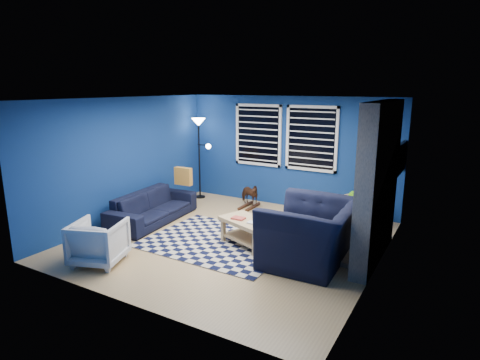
# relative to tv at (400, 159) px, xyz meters

# --- Properties ---
(floor) EXTENTS (5.00, 5.00, 0.00)m
(floor) POSITION_rel_tv_xyz_m (-2.45, -2.00, -1.40)
(floor) COLOR tan
(floor) RESTS_ON ground
(ceiling) EXTENTS (5.00, 5.00, 0.00)m
(ceiling) POSITION_rel_tv_xyz_m (-2.45, -2.00, 1.10)
(ceiling) COLOR white
(ceiling) RESTS_ON wall_back
(wall_back) EXTENTS (5.00, 0.00, 5.00)m
(wall_back) POSITION_rel_tv_xyz_m (-2.45, 0.50, -0.15)
(wall_back) COLOR navy
(wall_back) RESTS_ON floor
(wall_left) EXTENTS (0.00, 5.00, 5.00)m
(wall_left) POSITION_rel_tv_xyz_m (-4.95, -2.00, -0.15)
(wall_left) COLOR navy
(wall_left) RESTS_ON floor
(wall_right) EXTENTS (0.00, 5.00, 5.00)m
(wall_right) POSITION_rel_tv_xyz_m (0.05, -2.00, -0.15)
(wall_right) COLOR navy
(wall_right) RESTS_ON floor
(fireplace) EXTENTS (0.65, 2.00, 2.50)m
(fireplace) POSITION_rel_tv_xyz_m (-0.09, -1.50, -0.20)
(fireplace) COLOR gray
(fireplace) RESTS_ON floor
(window_left) EXTENTS (1.17, 0.06, 1.42)m
(window_left) POSITION_rel_tv_xyz_m (-3.20, 0.46, 0.20)
(window_left) COLOR black
(window_left) RESTS_ON wall_back
(window_right) EXTENTS (1.17, 0.06, 1.42)m
(window_right) POSITION_rel_tv_xyz_m (-1.90, 0.46, 0.20)
(window_right) COLOR black
(window_right) RESTS_ON wall_back
(tv) EXTENTS (0.07, 1.00, 0.58)m
(tv) POSITION_rel_tv_xyz_m (0.00, 0.00, 0.00)
(tv) COLOR black
(tv) RESTS_ON wall_right
(rug) EXTENTS (2.53, 2.04, 0.02)m
(rug) POSITION_rel_tv_xyz_m (-2.59, -2.17, -1.39)
(rug) COLOR black
(rug) RESTS_ON floor
(sofa) EXTENTS (2.17, 1.01, 0.61)m
(sofa) POSITION_rel_tv_xyz_m (-4.37, -1.90, -1.09)
(sofa) COLOR black
(sofa) RESTS_ON floor
(armchair_big) EXTENTS (1.55, 1.36, 0.97)m
(armchair_big) POSITION_rel_tv_xyz_m (-0.91, -2.16, -0.91)
(armchair_big) COLOR black
(armchair_big) RESTS_ON floor
(armchair_bent) EXTENTS (0.95, 0.96, 0.69)m
(armchair_bent) POSITION_rel_tv_xyz_m (-3.76, -3.82, -1.06)
(armchair_bent) COLOR gray
(armchair_bent) RESTS_ON floor
(rocking_horse) EXTENTS (0.44, 0.65, 0.51)m
(rocking_horse) POSITION_rel_tv_xyz_m (-3.12, -0.10, -1.08)
(rocking_horse) COLOR #432B15
(rocking_horse) RESTS_ON floor
(coffee_table) EXTENTS (1.12, 0.87, 0.49)m
(coffee_table) POSITION_rel_tv_xyz_m (-2.07, -2.06, -1.06)
(coffee_table) COLOR tan
(coffee_table) RESTS_ON rug
(cabinet) EXTENTS (0.78, 0.67, 0.64)m
(cabinet) POSITION_rel_tv_xyz_m (-0.71, 0.03, -1.12)
(cabinet) COLOR tan
(cabinet) RESTS_ON floor
(floor_lamp) EXTENTS (0.53, 0.33, 1.96)m
(floor_lamp) POSITION_rel_tv_xyz_m (-4.57, 0.06, 0.21)
(floor_lamp) COLOR black
(floor_lamp) RESTS_ON floor
(throw_pillow) EXTENTS (0.41, 0.14, 0.38)m
(throw_pillow) POSITION_rel_tv_xyz_m (-4.22, -1.07, -0.60)
(throw_pillow) COLOR #BF7D2D
(throw_pillow) RESTS_ON sofa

